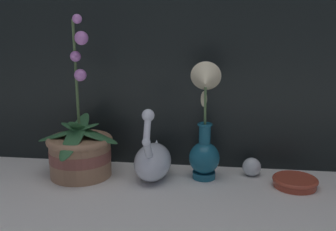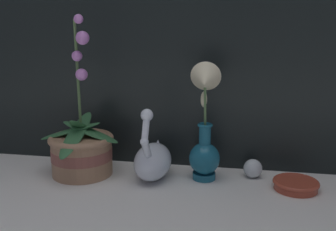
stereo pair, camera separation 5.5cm
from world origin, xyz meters
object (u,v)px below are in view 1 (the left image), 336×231
object	(u,v)px
orchid_potted_plant	(80,150)
swan_figurine	(153,159)
blue_vase	(205,135)
amber_dish	(295,181)
glass_sphere	(252,167)

from	to	relation	value
orchid_potted_plant	swan_figurine	world-z (taller)	orchid_potted_plant
blue_vase	amber_dish	distance (m)	0.28
blue_vase	glass_sphere	xyz separation A→B (m)	(0.14, 0.05, -0.11)
blue_vase	swan_figurine	bearing A→B (deg)	-177.01
orchid_potted_plant	glass_sphere	bearing A→B (deg)	7.06
amber_dish	blue_vase	bearing A→B (deg)	175.55
glass_sphere	amber_dish	distance (m)	0.13
blue_vase	orchid_potted_plant	bearing A→B (deg)	-177.86
swan_figurine	glass_sphere	bearing A→B (deg)	11.10
orchid_potted_plant	blue_vase	world-z (taller)	orchid_potted_plant
swan_figurine	blue_vase	world-z (taller)	blue_vase
swan_figurine	blue_vase	xyz separation A→B (m)	(0.15, 0.01, 0.08)
glass_sphere	orchid_potted_plant	bearing A→B (deg)	-172.94
orchid_potted_plant	glass_sphere	xyz separation A→B (m)	(0.50, 0.06, -0.05)
swan_figurine	blue_vase	distance (m)	0.17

